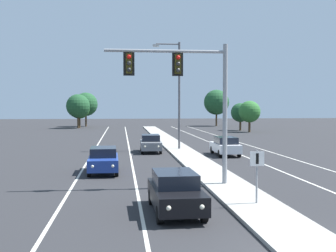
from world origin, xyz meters
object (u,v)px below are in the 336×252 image
at_px(tree_far_right_a, 250,112).
at_px(tree_far_right_b, 216,102).
at_px(car_oncoming_blue, 103,160).
at_px(tree_far_left_b, 78,106).
at_px(median_sign_post, 257,169).
at_px(tree_far_right_c, 240,113).
at_px(overhead_signal_mast, 188,85).
at_px(street_lamp_median, 177,89).
at_px(tree_far_left_c, 79,109).
at_px(car_oncoming_black, 175,191).
at_px(car_receding_white, 225,146).
at_px(tree_far_left_a, 86,104).
at_px(car_oncoming_grey, 151,143).

distance_m(tree_far_right_a, tree_far_right_b, 21.19).
xyz_separation_m(car_oncoming_blue, tree_far_left_b, (-6.92, 54.34, 3.36)).
bearing_deg(tree_far_left_b, median_sign_post, -78.02).
height_order(median_sign_post, tree_far_right_b, tree_far_right_b).
distance_m(car_oncoming_blue, tree_far_right_c, 48.92).
distance_m(overhead_signal_mast, tree_far_right_b, 67.71).
height_order(street_lamp_median, tree_far_left_b, street_lamp_median).
bearing_deg(tree_far_right_c, tree_far_left_c, 156.64).
xyz_separation_m(car_oncoming_black, tree_far_left_c, (-10.05, 66.48, 2.87)).
relative_size(tree_far_left_b, tree_far_right_b, 0.84).
height_order(median_sign_post, car_receding_white, median_sign_post).
relative_size(tree_far_left_c, tree_far_right_b, 0.74).
bearing_deg(median_sign_post, street_lamp_median, 90.89).
height_order(tree_far_left_c, tree_far_right_b, tree_far_right_b).
bearing_deg(tree_far_right_a, car_oncoming_blue, -118.64).
xyz_separation_m(tree_far_left_a, tree_far_right_c, (27.38, -17.47, -1.47)).
bearing_deg(car_receding_white, tree_far_left_b, 110.03).
distance_m(overhead_signal_mast, tree_far_left_a, 67.47).
bearing_deg(tree_far_left_a, median_sign_post, -79.86).
bearing_deg(overhead_signal_mast, tree_far_right_c, 71.14).
xyz_separation_m(car_receding_white, tree_far_left_a, (-15.91, 53.11, 3.71)).
distance_m(median_sign_post, car_oncoming_black, 3.60).
relative_size(overhead_signal_mast, tree_far_left_a, 1.04).
distance_m(median_sign_post, tree_far_right_a, 51.39).
distance_m(car_oncoming_blue, car_oncoming_grey, 12.11).
bearing_deg(car_oncoming_black, tree_far_right_a, 69.80).
relative_size(tree_far_left_a, tree_far_right_c, 1.48).
distance_m(car_receding_white, tree_far_left_b, 49.09).
distance_m(tree_far_left_a, tree_far_right_a, 35.32).
bearing_deg(tree_far_left_a, tree_far_right_b, -1.98).
bearing_deg(overhead_signal_mast, car_oncoming_blue, 131.12).
distance_m(car_oncoming_black, tree_far_right_c, 57.29).
xyz_separation_m(car_oncoming_grey, tree_far_right_a, (17.76, 27.88, 2.45)).
bearing_deg(car_oncoming_black, tree_far_right_b, 75.98).
distance_m(tree_far_left_a, tree_far_left_b, 7.16).
height_order(car_receding_white, tree_far_right_a, tree_far_right_a).
distance_m(overhead_signal_mast, tree_far_left_b, 60.63).
height_order(car_oncoming_black, tree_far_left_a, tree_far_left_a).
xyz_separation_m(median_sign_post, car_oncoming_grey, (-2.94, 21.30, -0.77)).
relative_size(car_oncoming_black, car_receding_white, 1.01).
relative_size(street_lamp_median, tree_far_right_c, 2.13).
xyz_separation_m(street_lamp_median, car_oncoming_blue, (-6.34, -12.99, -4.97)).
height_order(street_lamp_median, tree_far_left_c, street_lamp_median).
relative_size(median_sign_post, street_lamp_median, 0.22).
xyz_separation_m(overhead_signal_mast, tree_far_right_a, (16.98, 44.58, -2.00)).
bearing_deg(car_oncoming_black, car_receding_white, 70.43).
xyz_separation_m(tree_far_left_b, tree_far_right_c, (28.25, -10.37, -1.12)).
xyz_separation_m(tree_far_left_a, tree_far_left_b, (-0.87, -7.09, -0.35)).
bearing_deg(car_oncoming_black, tree_far_left_b, 98.91).
relative_size(car_oncoming_blue, car_receding_white, 1.00).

